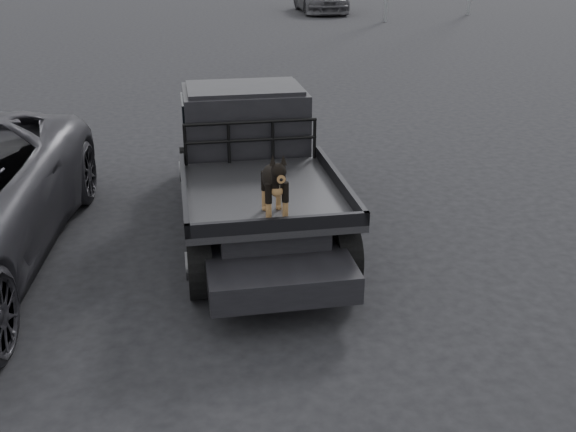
{
  "coord_description": "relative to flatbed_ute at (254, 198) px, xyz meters",
  "views": [
    {
      "loc": [
        -0.85,
        -6.01,
        3.71
      ],
      "look_at": [
        0.17,
        -0.3,
        1.21
      ],
      "focal_mm": 40.0,
      "sensor_mm": 36.0,
      "label": 1
    }
  ],
  "objects": [
    {
      "name": "ground",
      "position": [
        -0.12,
        -2.09,
        -0.46
      ],
      "size": [
        120.0,
        120.0,
        0.0
      ],
      "primitive_type": "plane",
      "color": "black",
      "rests_on": "ground"
    },
    {
      "name": "flatbed_ute",
      "position": [
        0.0,
        0.0,
        0.0
      ],
      "size": [
        2.0,
        5.4,
        0.92
      ],
      "primitive_type": null,
      "color": "black",
      "rests_on": "ground"
    },
    {
      "name": "ute_cab",
      "position": [
        0.0,
        0.95,
        0.9
      ],
      "size": [
        1.72,
        1.3,
        0.88
      ],
      "primitive_type": null,
      "color": "black",
      "rests_on": "flatbed_ute"
    },
    {
      "name": "headache_rack",
      "position": [
        0.0,
        0.2,
        0.74
      ],
      "size": [
        1.8,
        0.08,
        0.55
      ],
      "primitive_type": null,
      "color": "black",
      "rests_on": "flatbed_ute"
    },
    {
      "name": "dog",
      "position": [
        0.02,
        -1.71,
        0.83
      ],
      "size": [
        0.32,
        0.6,
        0.74
      ],
      "primitive_type": null,
      "color": "black",
      "rests_on": "flatbed_ute"
    }
  ]
}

